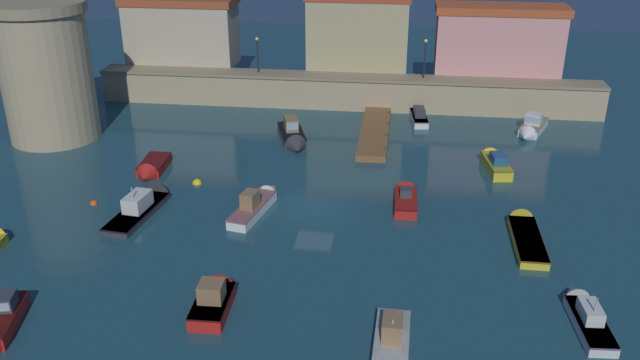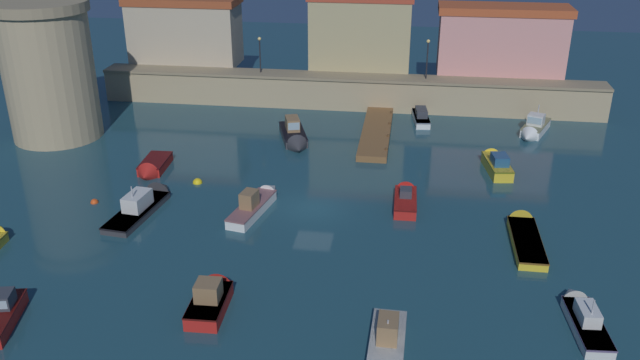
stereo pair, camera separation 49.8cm
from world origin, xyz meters
The scene contains 21 objects.
ground_plane centered at (0.00, 0.00, 0.00)m, with size 123.15×123.15×0.00m, color #1E4756.
quay_wall centered at (0.00, 21.75, 1.57)m, with size 47.29×2.75×3.12m.
old_town_backdrop centered at (-0.71, 25.02, 6.30)m, with size 42.47×4.65×7.43m.
fortress_tower centered at (-23.43, 10.54, 5.70)m, with size 7.80×7.80×11.28m.
pier_dock centered at (3.26, 14.41, 0.26)m, with size 2.37×12.23×0.70m.
quay_lamp_0 centered at (-8.35, 21.75, 5.37)m, with size 0.32×0.32×3.37m.
quay_lamp_1 centered at (7.29, 21.75, 5.51)m, with size 0.32×0.32×3.62m.
moored_boat_1 centered at (-3.35, 11.81, 0.51)m, with size 3.59×6.51×2.27m.
moored_boat_2 centered at (-3.48, -11.68, 0.54)m, with size 1.80×4.49×2.13m.
moored_boat_3 centered at (14.98, -10.49, 0.39)m, with size 1.74×5.57×2.36m.
moored_boat_4 centered at (-12.76, 4.19, 0.38)m, with size 1.92×4.54×1.61m.
moored_boat_5 centered at (13.30, -2.01, 0.29)m, with size 1.66×7.07×1.55m.
moored_boat_6 centered at (6.03, 1.67, 0.42)m, with size 1.51×4.96×1.58m.
moored_boat_7 centered at (16.53, 16.43, 0.53)m, with size 3.47×5.55×2.80m.
moored_boat_8 centered at (5.54, -15.35, 0.54)m, with size 1.72×6.40×2.36m.
moored_boat_9 centered at (12.58, 8.43, 0.55)m, with size 2.16×5.41×1.81m.
moored_boat_10 centered at (-3.69, -0.64, 0.49)m, with size 2.57×6.63×2.03m.
moored_boat_11 centered at (6.89, 19.68, 0.42)m, with size 1.91×6.65×1.53m.
moored_boat_13 centered at (-11.06, -1.40, 0.39)m, with size 2.61×7.48×2.82m.
mooring_buoy_0 centered at (-8.86, 2.83, 0.00)m, with size 0.69×0.69×0.69m, color yellow.
mooring_buoy_1 centered at (-14.79, -1.27, 0.00)m, with size 0.53×0.53×0.53m, color #EA4C19.
Camera 1 is at (5.48, -39.39, 19.95)m, focal length 37.56 mm.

